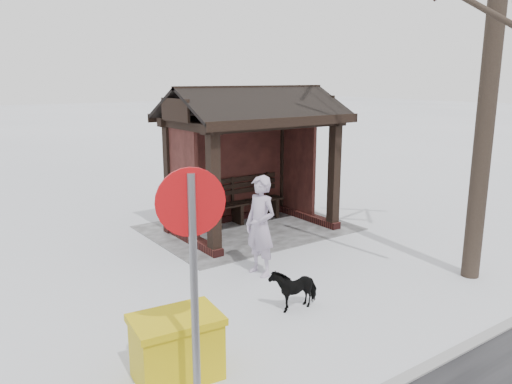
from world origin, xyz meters
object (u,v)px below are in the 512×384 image
dog (294,287)px  pedestrian (260,226)px  grit_bin (177,347)px  road_sign (192,244)px  bus_shelter (249,130)px

dog → pedestrian: bearing=168.5°
pedestrian → grit_bin: pedestrian is taller
grit_bin → road_sign: (0.14, 0.70, 1.40)m
pedestrian → grit_bin: size_ratio=1.66×
bus_shelter → dog: 4.33m
pedestrian → road_sign: (2.63, 2.60, 0.93)m
dog → grit_bin: bearing=-71.3°
bus_shelter → dog: (1.65, 3.55, -1.87)m
pedestrian → dog: size_ratio=2.40×
dog → road_sign: bearing=-57.4°
pedestrian → bus_shelter: bearing=141.7°
bus_shelter → road_sign: bus_shelter is taller
dog → road_sign: road_sign is taller
bus_shelter → pedestrian: (1.32, 2.26, -1.32)m
bus_shelter → pedestrian: 2.93m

